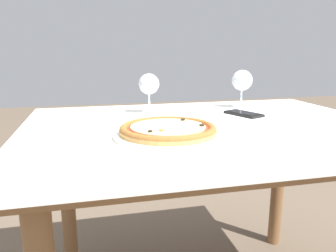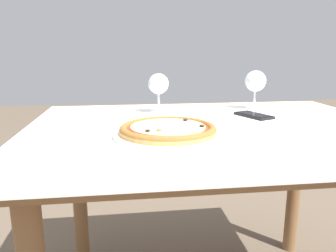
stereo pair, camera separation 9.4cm
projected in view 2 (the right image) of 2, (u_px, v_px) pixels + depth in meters
dining_table at (214, 153)px, 1.08m from camera, size 1.22×0.93×0.72m
pizza_plate at (168, 130)px, 0.94m from camera, size 0.31×0.31×0.04m
fork at (61, 148)px, 0.82m from camera, size 0.06×0.17×0.00m
wine_glass_far_left at (159, 85)px, 1.27m from camera, size 0.08×0.08×0.15m
wine_glass_far_right at (255, 82)px, 1.35m from camera, size 0.09×0.09×0.16m
cell_phone at (254, 115)px, 1.22m from camera, size 0.12×0.16×0.01m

